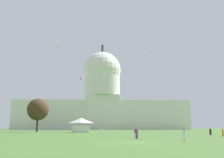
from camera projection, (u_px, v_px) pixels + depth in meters
The scene contains 18 objects.
ground_plane at pixel (135, 142), 31.64m from camera, with size 800.00×800.00×0.00m, color #42662D.
capitol_building at pixel (102, 100), 215.92m from camera, with size 143.73×31.84×73.35m.
event_tent at pixel (81, 125), 93.59m from camera, with size 6.77×5.76×5.27m.
tree_west_far at pixel (38, 110), 104.18m from camera, with size 11.55×12.00×13.48m.
person_black_near_tree_west at pixel (210, 132), 62.72m from camera, with size 0.55×0.55×1.69m.
person_white_lawn_far_right at pixel (184, 136), 35.88m from camera, with size 0.39×0.39×1.52m.
person_white_front_right at pixel (101, 131), 82.52m from camera, with size 0.49×0.49×1.58m.
person_purple_mid_center at pixel (137, 134), 41.62m from camera, with size 0.57×0.57×1.75m.
person_orange_near_tree_east at pixel (223, 133), 51.66m from camera, with size 0.44×0.44×1.58m.
person_maroon_mid_right at pixel (135, 131), 83.49m from camera, with size 0.39×0.39×1.47m.
kite_blue_mid at pixel (96, 87), 192.07m from camera, with size 1.47×1.13×0.27m.
kite_gold_low at pixel (113, 114), 177.92m from camera, with size 1.45×1.11×4.05m.
kite_magenta_low at pixel (119, 109), 181.73m from camera, with size 1.25×1.44×4.13m.
kite_red_high at pixel (80, 79), 197.22m from camera, with size 1.17×1.12×3.68m.
kite_white_low at pixel (94, 97), 88.12m from camera, with size 1.21×0.96×3.40m.
kite_turquoise_high at pixel (149, 51), 191.39m from camera, with size 0.62×0.32×0.76m.
kite_cyan_low at pixel (45, 108), 123.47m from camera, with size 1.04×0.34×2.76m.
kite_yellow_high at pixel (58, 48), 160.44m from camera, with size 1.10×1.16×3.35m.
Camera 1 is at (-4.65, -32.34, 1.83)m, focal length 40.93 mm.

